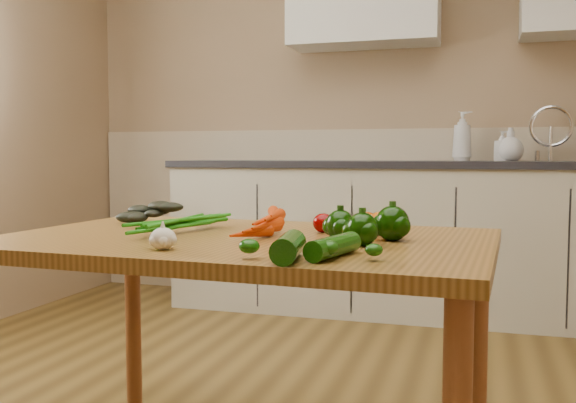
{
  "coord_description": "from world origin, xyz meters",
  "views": [
    {
      "loc": [
        0.61,
        -1.61,
        0.93
      ],
      "look_at": [
        0.04,
        0.28,
        0.79
      ],
      "focal_mm": 40.0,
      "sensor_mm": 36.0,
      "label": 1
    }
  ],
  "objects_px": {
    "table": "(244,265)",
    "carrot_bunch": "(239,223)",
    "soap_bottle_b": "(502,146)",
    "zucchini_a": "(333,247)",
    "garlic_bulb": "(163,239)",
    "pepper_c": "(362,229)",
    "soap_bottle_c": "(510,144)",
    "pepper_b": "(392,223)",
    "tomato_a": "(323,223)",
    "pepper_a": "(340,225)",
    "soap_bottle_a": "(462,136)",
    "zucchini_b": "(289,247)",
    "leafy_greens": "(150,209)",
    "tomato_c": "(381,223)",
    "tomato_b": "(367,223)"
  },
  "relations": [
    {
      "from": "soap_bottle_b",
      "to": "soap_bottle_c",
      "type": "bearing_deg",
      "value": -89.21
    },
    {
      "from": "soap_bottle_a",
      "to": "pepper_b",
      "type": "bearing_deg",
      "value": -179.79
    },
    {
      "from": "carrot_bunch",
      "to": "table",
      "type": "bearing_deg",
      "value": -45.09
    },
    {
      "from": "tomato_c",
      "to": "zucchini_a",
      "type": "xyz_separation_m",
      "value": [
        -0.04,
        -0.41,
        -0.01
      ]
    },
    {
      "from": "leafy_greens",
      "to": "tomato_a",
      "type": "height_order",
      "value": "leafy_greens"
    },
    {
      "from": "carrot_bunch",
      "to": "tomato_a",
      "type": "distance_m",
      "value": 0.24
    },
    {
      "from": "table",
      "to": "carrot_bunch",
      "type": "relative_size",
      "value": 5.54
    },
    {
      "from": "table",
      "to": "pepper_a",
      "type": "distance_m",
      "value": 0.29
    },
    {
      "from": "pepper_c",
      "to": "tomato_c",
      "type": "bearing_deg",
      "value": 86.44
    },
    {
      "from": "soap_bottle_a",
      "to": "tomato_b",
      "type": "distance_m",
      "value": 2.17
    },
    {
      "from": "soap_bottle_c",
      "to": "soap_bottle_a",
      "type": "bearing_deg",
      "value": -3.49
    },
    {
      "from": "table",
      "to": "soap_bottle_a",
      "type": "distance_m",
      "value": 2.4
    },
    {
      "from": "garlic_bulb",
      "to": "pepper_c",
      "type": "xyz_separation_m",
      "value": [
        0.44,
        0.2,
        0.01
      ]
    },
    {
      "from": "pepper_a",
      "to": "tomato_b",
      "type": "relative_size",
      "value": 1.17
    },
    {
      "from": "soap_bottle_b",
      "to": "zucchini_a",
      "type": "xyz_separation_m",
      "value": [
        -0.41,
        -2.55,
        -0.25
      ]
    },
    {
      "from": "pepper_a",
      "to": "zucchini_b",
      "type": "bearing_deg",
      "value": -95.83
    },
    {
      "from": "zucchini_a",
      "to": "zucchini_b",
      "type": "relative_size",
      "value": 1.12
    },
    {
      "from": "soap_bottle_b",
      "to": "tomato_c",
      "type": "xyz_separation_m",
      "value": [
        -0.37,
        -2.13,
        -0.24
      ]
    },
    {
      "from": "soap_bottle_b",
      "to": "zucchini_a",
      "type": "distance_m",
      "value": 2.59
    },
    {
      "from": "leafy_greens",
      "to": "table",
      "type": "bearing_deg",
      "value": -29.62
    },
    {
      "from": "zucchini_b",
      "to": "pepper_b",
      "type": "bearing_deg",
      "value": 66.07
    },
    {
      "from": "leafy_greens",
      "to": "zucchini_a",
      "type": "relative_size",
      "value": 0.99
    },
    {
      "from": "tomato_b",
      "to": "zucchini_a",
      "type": "height_order",
      "value": "tomato_b"
    },
    {
      "from": "leafy_greens",
      "to": "garlic_bulb",
      "type": "xyz_separation_m",
      "value": [
        0.33,
        -0.53,
        -0.02
      ]
    },
    {
      "from": "soap_bottle_a",
      "to": "soap_bottle_b",
      "type": "relative_size",
      "value": 1.69
    },
    {
      "from": "soap_bottle_c",
      "to": "pepper_c",
      "type": "bearing_deg",
      "value": 86.73
    },
    {
      "from": "soap_bottle_a",
      "to": "leafy_greens",
      "type": "distance_m",
      "value": 2.28
    },
    {
      "from": "soap_bottle_c",
      "to": "leafy_greens",
      "type": "bearing_deg",
      "value": 66.4
    },
    {
      "from": "pepper_b",
      "to": "tomato_a",
      "type": "height_order",
      "value": "pepper_b"
    },
    {
      "from": "pepper_a",
      "to": "zucchini_a",
      "type": "height_order",
      "value": "pepper_a"
    },
    {
      "from": "leafy_greens",
      "to": "tomato_b",
      "type": "distance_m",
      "value": 0.74
    },
    {
      "from": "soap_bottle_b",
      "to": "carrot_bunch",
      "type": "xyz_separation_m",
      "value": [
        -0.76,
        -2.23,
        -0.24
      ]
    },
    {
      "from": "garlic_bulb",
      "to": "tomato_b",
      "type": "xyz_separation_m",
      "value": [
        0.41,
        0.45,
        0.0
      ]
    },
    {
      "from": "zucchini_a",
      "to": "zucchini_b",
      "type": "bearing_deg",
      "value": -141.87
    },
    {
      "from": "carrot_bunch",
      "to": "soap_bottle_b",
      "type": "bearing_deg",
      "value": 74.01
    },
    {
      "from": "carrot_bunch",
      "to": "zucchini_a",
      "type": "height_order",
      "value": "carrot_bunch"
    },
    {
      "from": "tomato_c",
      "to": "zucchini_b",
      "type": "xyz_separation_m",
      "value": [
        -0.12,
        -0.48,
        -0.01
      ]
    },
    {
      "from": "leafy_greens",
      "to": "pepper_c",
      "type": "distance_m",
      "value": 0.84
    },
    {
      "from": "soap_bottle_c",
      "to": "pepper_b",
      "type": "bearing_deg",
      "value": 87.62
    },
    {
      "from": "soap_bottle_a",
      "to": "pepper_c",
      "type": "relative_size",
      "value": 3.59
    },
    {
      "from": "pepper_c",
      "to": "zucchini_a",
      "type": "height_order",
      "value": "pepper_c"
    },
    {
      "from": "garlic_bulb",
      "to": "pepper_b",
      "type": "relative_size",
      "value": 0.69
    },
    {
      "from": "pepper_c",
      "to": "tomato_b",
      "type": "xyz_separation_m",
      "value": [
        -0.03,
        0.25,
        -0.01
      ]
    },
    {
      "from": "soap_bottle_b",
      "to": "soap_bottle_a",
      "type": "bearing_deg",
      "value": 87.27
    },
    {
      "from": "table",
      "to": "zucchini_b",
      "type": "bearing_deg",
      "value": -53.51
    },
    {
      "from": "carrot_bunch",
      "to": "zucchini_a",
      "type": "distance_m",
      "value": 0.47
    },
    {
      "from": "soap_bottle_a",
      "to": "pepper_a",
      "type": "height_order",
      "value": "soap_bottle_a"
    },
    {
      "from": "pepper_a",
      "to": "pepper_c",
      "type": "distance_m",
      "value": 0.12
    },
    {
      "from": "zucchini_a",
      "to": "pepper_a",
      "type": "bearing_deg",
      "value": 99.3
    },
    {
      "from": "zucchini_b",
      "to": "tomato_a",
      "type": "bearing_deg",
      "value": 95.15
    }
  ]
}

